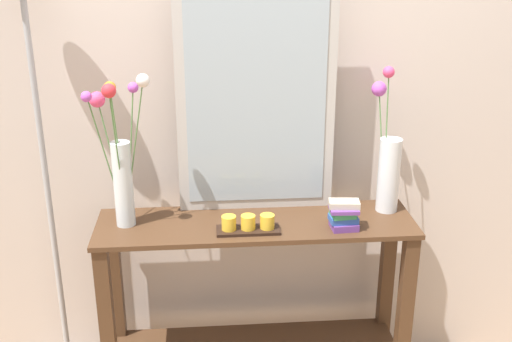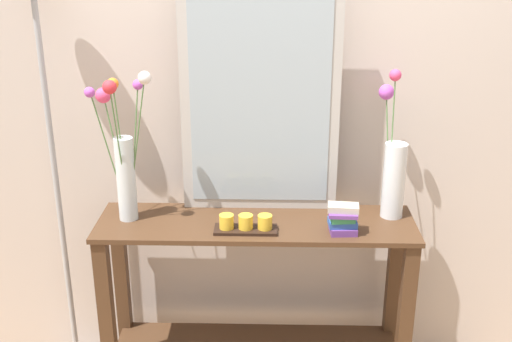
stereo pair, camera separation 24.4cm
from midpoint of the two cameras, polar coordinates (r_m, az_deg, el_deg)
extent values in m
cube|color=beige|center=(2.64, -3.20, 7.85)|extent=(6.40, 0.08, 2.70)
cube|color=#472D1C|center=(2.53, -2.77, -4.85)|extent=(1.27, 0.35, 0.02)
cube|color=#472D1C|center=(2.68, -15.78, -14.71)|extent=(0.06, 0.06, 0.84)
cube|color=#472D1C|center=(2.71, 10.60, -13.78)|extent=(0.06, 0.06, 0.84)
cube|color=#472D1C|center=(2.90, -14.82, -11.59)|extent=(0.06, 0.06, 0.84)
cube|color=#472D1C|center=(2.93, 9.23, -10.78)|extent=(0.06, 0.06, 0.84)
cube|color=#B7B2AD|center=(2.50, -2.80, 6.58)|extent=(0.63, 0.03, 0.94)
cube|color=#9EADB7|center=(2.49, -2.79, 6.50)|extent=(0.55, 0.00, 0.86)
cylinder|color=silver|center=(2.51, -14.64, -1.23)|extent=(0.08, 0.08, 0.34)
cylinder|color=#4C753D|center=(2.51, -13.99, 1.41)|extent=(0.05, 0.08, 0.51)
sphere|color=#B24CB7|center=(2.47, -13.85, 7.29)|extent=(0.04, 0.04, 0.04)
cylinder|color=#4C753D|center=(2.45, -13.77, 1.53)|extent=(0.11, 0.03, 0.56)
sphere|color=silver|center=(2.35, -13.15, 7.91)|extent=(0.05, 0.05, 0.05)
cylinder|color=#4C753D|center=(2.52, -15.47, 0.84)|extent=(0.10, 0.08, 0.47)
sphere|color=#EA4275|center=(2.50, -16.90, 6.16)|extent=(0.06, 0.06, 0.06)
cylinder|color=#4C753D|center=(2.46, -16.09, 0.80)|extent=(0.10, 0.05, 0.51)
sphere|color=#B24CB7|center=(2.38, -17.95, 6.36)|extent=(0.04, 0.04, 0.04)
cylinder|color=#4C753D|center=(2.43, -15.17, 1.02)|extent=(0.02, 0.10, 0.54)
sphere|color=red|center=(2.31, -16.14, 6.93)|extent=(0.05, 0.05, 0.05)
cylinder|color=#4C753D|center=(2.46, -15.01, 1.22)|extent=(0.03, 0.02, 0.54)
sphere|color=orange|center=(2.38, -15.97, 7.23)|extent=(0.04, 0.04, 0.04)
cylinder|color=silver|center=(2.60, 9.28, -0.43)|extent=(0.09, 0.09, 0.31)
cylinder|color=#4C753D|center=(2.60, 8.67, 1.98)|extent=(0.03, 0.11, 0.47)
sphere|color=#B24CB7|center=(2.58, 8.39, 7.31)|extent=(0.06, 0.06, 0.06)
cylinder|color=#4C753D|center=(2.56, 9.00, 2.62)|extent=(0.01, 0.07, 0.55)
sphere|color=#EA4275|center=(2.52, 9.17, 8.78)|extent=(0.05, 0.05, 0.05)
cube|color=black|center=(2.44, -3.58, -5.40)|extent=(0.24, 0.09, 0.01)
cylinder|color=gold|center=(2.43, -5.35, -4.74)|extent=(0.06, 0.06, 0.05)
cylinder|color=gold|center=(2.43, -3.60, -4.69)|extent=(0.06, 0.06, 0.05)
cylinder|color=gold|center=(2.43, -1.85, -4.64)|extent=(0.06, 0.06, 0.05)
cube|color=#663884|center=(2.47, 5.14, -4.94)|extent=(0.11, 0.09, 0.03)
cube|color=#2D519E|center=(2.46, 5.09, -4.37)|extent=(0.11, 0.08, 0.02)
cube|color=#388E56|center=(2.45, 5.04, -3.89)|extent=(0.10, 0.08, 0.02)
cube|color=#663884|center=(2.44, 5.11, -3.52)|extent=(0.11, 0.09, 0.01)
cube|color=#B2A893|center=(2.43, 5.14, -3.04)|extent=(0.12, 0.08, 0.03)
cylinder|color=#9E9EA3|center=(2.70, -20.62, -3.12)|extent=(0.02, 0.02, 1.77)
camera|label=1|loc=(0.12, -92.86, -1.09)|focal=44.34mm
camera|label=2|loc=(0.12, 87.14, 1.09)|focal=44.34mm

